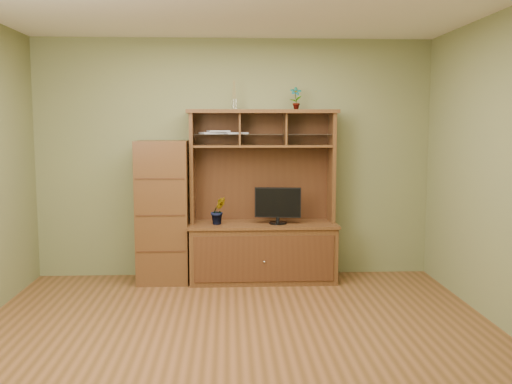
{
  "coord_description": "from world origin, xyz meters",
  "views": [
    {
      "loc": [
        -0.07,
        -4.53,
        1.73
      ],
      "look_at": [
        0.21,
        1.2,
        1.06
      ],
      "focal_mm": 40.0,
      "sensor_mm": 36.0,
      "label": 1
    }
  ],
  "objects": [
    {
      "name": "orchid_plant",
      "position": [
        -0.18,
        1.65,
        0.8
      ],
      "size": [
        0.2,
        0.18,
        0.3
      ],
      "primitive_type": "imported",
      "rotation": [
        0.0,
        0.0,
        0.29
      ],
      "color": "#3B5F20",
      "rests_on": "media_hutch"
    },
    {
      "name": "side_cabinet",
      "position": [
        -0.79,
        1.73,
        0.78
      ],
      "size": [
        0.56,
        0.51,
        1.56
      ],
      "color": "#422712",
      "rests_on": "room"
    },
    {
      "name": "magazines",
      "position": [
        -0.14,
        1.8,
        1.65
      ],
      "size": [
        0.55,
        0.27,
        0.04
      ],
      "color": "#AAAAAE",
      "rests_on": "media_hutch"
    },
    {
      "name": "monitor",
      "position": [
        0.47,
        1.65,
        0.86
      ],
      "size": [
        0.51,
        0.19,
        0.4
      ],
      "rotation": [
        0.0,
        0.0,
        -0.13
      ],
      "color": "black",
      "rests_on": "media_hutch"
    },
    {
      "name": "room",
      "position": [
        0.0,
        0.0,
        1.35
      ],
      "size": [
        4.54,
        4.04,
        2.74
      ],
      "color": "#583719",
      "rests_on": "ground"
    },
    {
      "name": "reed_diffuser",
      "position": [
        -0.0,
        1.81,
        2.02
      ],
      "size": [
        0.06,
        0.06,
        0.32
      ],
      "color": "silver",
      "rests_on": "media_hutch"
    },
    {
      "name": "top_plant",
      "position": [
        0.68,
        1.8,
        2.03
      ],
      "size": [
        0.14,
        0.1,
        0.25
      ],
      "primitive_type": "imported",
      "rotation": [
        0.0,
        0.0,
        -0.04
      ],
      "color": "#396222",
      "rests_on": "media_hutch"
    },
    {
      "name": "media_hutch",
      "position": [
        0.31,
        1.73,
        0.52
      ],
      "size": [
        1.66,
        0.61,
        1.9
      ],
      "color": "#422712",
      "rests_on": "room"
    }
  ]
}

